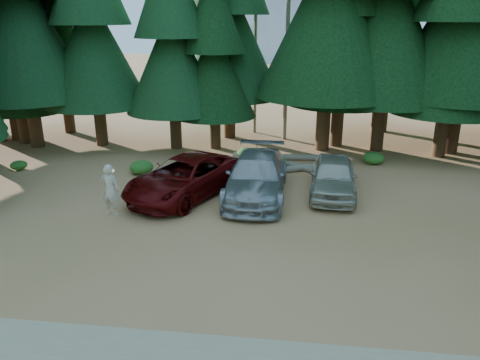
{
  "coord_description": "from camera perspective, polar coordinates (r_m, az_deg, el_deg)",
  "views": [
    {
      "loc": [
        1.57,
        -13.91,
        7.21
      ],
      "look_at": [
        -0.53,
        2.94,
        1.25
      ],
      "focal_mm": 35.0,
      "sensor_mm": 36.0,
      "label": 1
    }
  ],
  "objects": [
    {
      "name": "ground",
      "position": [
        15.75,
        0.61,
        -7.91
      ],
      "size": [
        160.0,
        160.0,
        0.0
      ],
      "primitive_type": "plane",
      "color": "olive",
      "rests_on": "ground"
    },
    {
      "name": "forest_belt_north",
      "position": [
        29.84,
        3.9,
        5.32
      ],
      "size": [
        36.0,
        7.0,
        22.0
      ],
      "primitive_type": null,
      "color": "black",
      "rests_on": "ground"
    },
    {
      "name": "snag_front",
      "position": [
        28.45,
        5.8,
        16.82
      ],
      "size": [
        0.24,
        0.24,
        12.0
      ],
      "primitive_type": "cylinder",
      "color": "#6E6458",
      "rests_on": "ground"
    },
    {
      "name": "snag_back",
      "position": [
        30.12,
        1.88,
        15.13
      ],
      "size": [
        0.2,
        0.2,
        10.0
      ],
      "primitive_type": "cylinder",
      "color": "#6E6458",
      "rests_on": "ground"
    },
    {
      "name": "red_pickup",
      "position": [
        19.75,
        -6.69,
        0.34
      ],
      "size": [
        4.95,
        6.53,
        1.65
      ],
      "primitive_type": "imported",
      "rotation": [
        0.0,
        0.0,
        -0.43
      ],
      "color": "#520707",
      "rests_on": "ground"
    },
    {
      "name": "silver_minivan_center",
      "position": [
        19.59,
        2.03,
        0.45
      ],
      "size": [
        2.47,
        6.01,
        1.74
      ],
      "primitive_type": "imported",
      "rotation": [
        0.0,
        0.0,
        -0.0
      ],
      "color": "#A1A5A9",
      "rests_on": "ground"
    },
    {
      "name": "silver_minivan_right",
      "position": [
        20.21,
        11.31,
        0.48
      ],
      "size": [
        2.19,
        4.83,
        1.61
      ],
      "primitive_type": "imported",
      "rotation": [
        0.0,
        0.0,
        -0.06
      ],
      "color": "#B7B3A3",
      "rests_on": "ground"
    },
    {
      "name": "frisbee_player",
      "position": [
        16.71,
        -15.53,
        -1.17
      ],
      "size": [
        0.74,
        0.54,
        1.87
      ],
      "rotation": [
        0.0,
        0.0,
        2.99
      ],
      "color": "beige",
      "rests_on": "ground"
    },
    {
      "name": "log_left",
      "position": [
        24.9,
        4.46,
        2.85
      ],
      "size": [
        4.63,
        0.48,
        0.33
      ],
      "primitive_type": "cylinder",
      "rotation": [
        0.0,
        1.57,
        0.03
      ],
      "color": "#6E6458",
      "rests_on": "ground"
    },
    {
      "name": "log_mid",
      "position": [
        23.23,
        7.71,
        1.46
      ],
      "size": [
        2.99,
        2.43,
        0.29
      ],
      "primitive_type": "cylinder",
      "rotation": [
        0.0,
        1.57,
        -0.67
      ],
      "color": "#6E6458",
      "rests_on": "ground"
    },
    {
      "name": "log_right",
      "position": [
        23.24,
        7.78,
        1.5
      ],
      "size": [
        4.63,
        2.48,
        0.32
      ],
      "primitive_type": "cylinder",
      "rotation": [
        0.0,
        1.57,
        0.45
      ],
      "color": "#6E6458",
      "rests_on": "ground"
    },
    {
      "name": "shrub_far_left",
      "position": [
        23.11,
        -11.93,
        1.56
      ],
      "size": [
        1.14,
        1.14,
        0.63
      ],
      "primitive_type": "ellipsoid",
      "color": "#2E6F21",
      "rests_on": "ground"
    },
    {
      "name": "shrub_left",
      "position": [
        25.03,
        0.83,
        3.28
      ],
      "size": [
        1.04,
        1.04,
        0.57
      ],
      "primitive_type": "ellipsoid",
      "color": "#2E6F21",
      "rests_on": "ground"
    },
    {
      "name": "shrub_center_left",
      "position": [
        22.44,
        0.65,
        1.28
      ],
      "size": [
        0.92,
        0.92,
        0.5
      ],
      "primitive_type": "ellipsoid",
      "color": "#2E6F21",
      "rests_on": "ground"
    },
    {
      "name": "shrub_center_right",
      "position": [
        23.79,
        4.35,
        2.36
      ],
      "size": [
        1.03,
        1.03,
        0.57
      ],
      "primitive_type": "ellipsoid",
      "color": "#2E6F21",
      "rests_on": "ground"
    },
    {
      "name": "shrub_right",
      "position": [
        25.09,
        15.96,
        2.61
      ],
      "size": [
        1.1,
        1.1,
        0.61
      ],
      "primitive_type": "ellipsoid",
      "color": "#2E6F21",
      "rests_on": "ground"
    },
    {
      "name": "shrub_far_right",
      "position": [
        21.85,
        11.17,
        0.65
      ],
      "size": [
        1.25,
        1.25,
        0.69
      ],
      "primitive_type": "ellipsoid",
      "color": "#2E6F21",
      "rests_on": "ground"
    },
    {
      "name": "shrub_edge_west",
      "position": [
        25.68,
        -25.37,
        1.64
      ],
      "size": [
        0.81,
        0.81,
        0.45
      ],
      "primitive_type": "ellipsoid",
      "color": "#2E6F21",
      "rests_on": "ground"
    }
  ]
}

